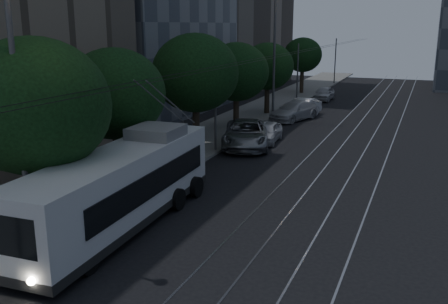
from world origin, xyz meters
name	(u,v)px	position (x,y,z in m)	size (l,w,h in m)	color
ground	(237,221)	(0.00, 0.00, 0.00)	(120.00, 120.00, 0.00)	black
sidewalk	(239,121)	(-7.50, 20.00, 0.07)	(5.00, 90.00, 0.15)	slate
tram_rails	(365,131)	(2.50, 20.00, 0.01)	(4.52, 90.00, 0.02)	#9B9BA3
overhead_wires	(270,81)	(-4.97, 20.00, 3.47)	(2.23, 90.00, 6.00)	black
trolleybus	(123,187)	(-3.98, -2.11, 1.62)	(2.96, 11.85, 5.63)	silver
pickup_silver	(246,134)	(-4.06, 12.16, 0.86)	(2.86, 6.21, 1.73)	gray
car_white_a	(267,132)	(-3.24, 14.00, 0.68)	(1.61, 4.00, 1.36)	silver
car_white_b	(294,111)	(-3.62, 22.54, 0.76)	(2.14, 5.26, 1.53)	#B3B2B7
car_white_c	(302,108)	(-3.39, 24.50, 0.76)	(1.61, 4.63, 1.53)	white
car_white_d	(324,94)	(-3.55, 34.68, 0.71)	(1.68, 4.19, 1.43)	#B3B3B7
tree_0	(34,106)	(-6.50, -3.73, 4.87)	(5.57, 5.57, 7.39)	black
tree_1	(115,94)	(-7.00, 2.02, 4.57)	(4.79, 4.79, 6.74)	black
tree_2	(195,73)	(-6.50, 9.75, 4.90)	(5.29, 5.29, 7.29)	black
tree_3	(236,72)	(-6.68, 17.13, 4.33)	(4.83, 4.83, 6.52)	black
tree_4	(268,66)	(-6.50, 24.17, 4.23)	(4.52, 4.52, 6.28)	black
tree_5	(303,55)	(-6.99, 38.79, 4.41)	(4.31, 4.31, 6.37)	black
streetlamp_near	(25,80)	(-5.39, -5.21, 6.01)	(2.41, 0.44, 9.97)	#505052
streetlamp_far	(280,43)	(-4.78, 21.77, 6.32)	(2.53, 0.44, 10.55)	#505052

